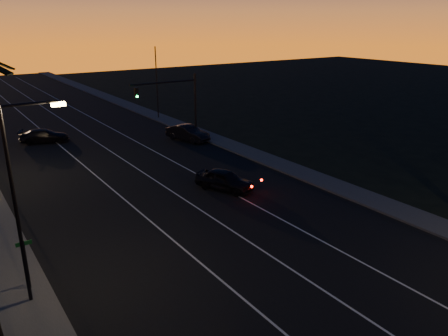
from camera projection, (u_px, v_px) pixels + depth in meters
road at (156, 186)px, 33.25m from camera, size 20.00×170.00×0.01m
sidewalk_right at (269, 160)px, 39.20m from camera, size 2.40×170.00×0.16m
lane_stripe_left at (119, 194)px, 31.64m from camera, size 0.12×160.00×0.01m
lane_stripe_mid at (162, 185)px, 33.51m from camera, size 0.12×160.00×0.01m
lane_stripe_right at (201, 176)px, 35.38m from camera, size 0.12×160.00×0.01m
streetlight_left_near at (21, 191)px, 18.01m from camera, size 2.55×0.26×9.00m
street_sign at (26, 259)px, 19.91m from camera, size 0.70×0.06×2.60m
signal_mast at (175, 97)px, 43.35m from camera, size 7.10×0.41×7.00m
far_pole_right at (157, 83)px, 54.90m from camera, size 0.14×0.14×9.00m
lead_car at (225, 180)px, 32.39m from camera, size 3.66×5.25×1.53m
right_car at (188, 133)px, 45.71m from camera, size 3.11×5.21×1.62m
cross_car at (44, 136)px, 45.02m from camera, size 5.21×3.49×1.40m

